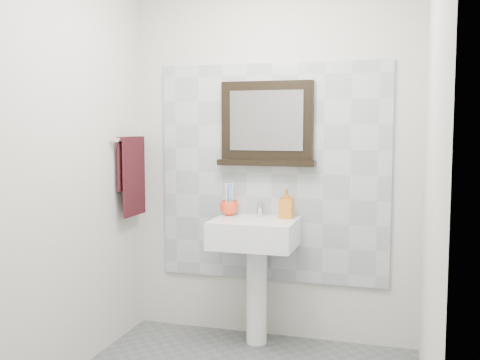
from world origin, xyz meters
name	(u,v)px	position (x,y,z in m)	size (l,w,h in m)	color
back_wall	(272,159)	(0.00, 1.10, 1.25)	(2.00, 0.01, 2.50)	beige
front_wall	(113,197)	(0.00, -1.10, 1.25)	(2.00, 0.01, 2.50)	beige
left_wall	(51,167)	(-1.00, 0.00, 1.25)	(0.01, 2.20, 2.50)	beige
right_wall	(432,175)	(1.00, 0.00, 1.25)	(0.01, 2.20, 2.50)	beige
splashback	(272,173)	(0.00, 1.09, 1.15)	(1.60, 0.02, 1.50)	#A5AEB3
pedestal_sink	(255,247)	(-0.06, 0.87, 0.68)	(0.55, 0.44, 0.96)	white
toothbrush_cup	(229,208)	(-0.28, 0.99, 0.91)	(0.13, 0.13, 0.10)	#FF431E
toothbrushes	(229,197)	(-0.28, 0.99, 0.98)	(0.05, 0.04, 0.21)	white
soap_dispenser	(287,203)	(0.13, 0.98, 0.96)	(0.09, 0.09, 0.20)	#CF5118
framed_mirror	(267,126)	(-0.03, 1.06, 1.48)	(0.68, 0.11, 0.57)	black
towel_bar	(130,139)	(-0.95, 0.84, 1.38)	(0.07, 0.40, 0.03)	silver
hand_towel	(132,170)	(-0.94, 0.84, 1.17)	(0.06, 0.30, 0.55)	black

